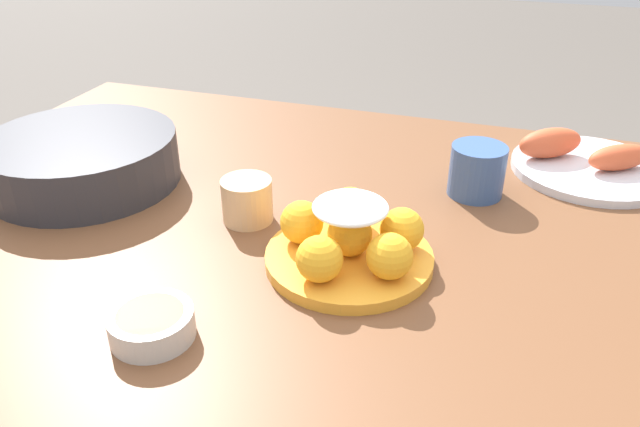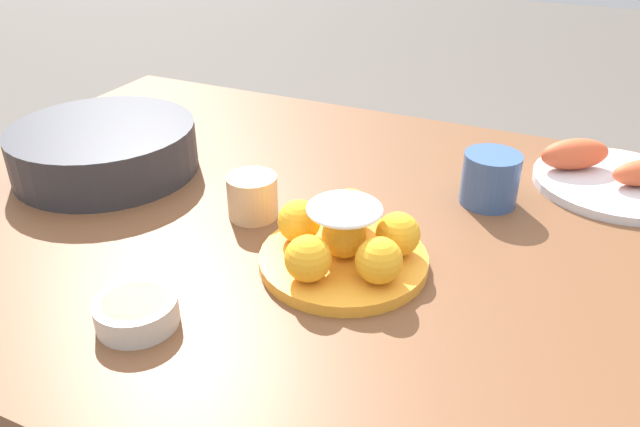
{
  "view_description": "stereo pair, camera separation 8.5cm",
  "coord_description": "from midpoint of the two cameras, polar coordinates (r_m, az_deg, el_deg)",
  "views": [
    {
      "loc": [
        -0.29,
        0.75,
        1.22
      ],
      "look_at": [
        -0.06,
        0.05,
        0.79
      ],
      "focal_mm": 35.0,
      "sensor_mm": 36.0,
      "label": 1
    },
    {
      "loc": [
        -0.37,
        0.72,
        1.22
      ],
      "look_at": [
        -0.06,
        0.05,
        0.79
      ],
      "focal_mm": 35.0,
      "sensor_mm": 36.0,
      "label": 2
    }
  ],
  "objects": [
    {
      "name": "dining_table",
      "position": [
        0.98,
        0.7,
        -5.24
      ],
      "size": [
        1.3,
        0.93,
        0.75
      ],
      "color": "brown",
      "rests_on": "ground_plane"
    },
    {
      "name": "cake_plate",
      "position": [
        0.8,
        5.36,
        -2.73
      ],
      "size": [
        0.22,
        0.22,
        0.09
      ],
      "color": "gold",
      "rests_on": "dining_table"
    },
    {
      "name": "serving_bowl",
      "position": [
        1.09,
        -17.11,
        5.73
      ],
      "size": [
        0.3,
        0.3,
        0.08
      ],
      "color": "#2D2D33",
      "rests_on": "dining_table"
    },
    {
      "name": "sauce_bowl",
      "position": [
        0.73,
        -13.24,
        -8.77
      ],
      "size": [
        0.09,
        0.09,
        0.03
      ],
      "color": "beige",
      "rests_on": "dining_table"
    },
    {
      "name": "seafood_platter",
      "position": [
        1.13,
        27.16,
        3.05
      ],
      "size": [
        0.26,
        0.26,
        0.07
      ],
      "color": "silver",
      "rests_on": "dining_table"
    },
    {
      "name": "cup_near",
      "position": [
        0.99,
        17.71,
        2.97
      ],
      "size": [
        0.09,
        0.09,
        0.08
      ],
      "color": "#38568E",
      "rests_on": "dining_table"
    },
    {
      "name": "cup_far",
      "position": [
        0.91,
        -3.55,
        1.5
      ],
      "size": [
        0.07,
        0.07,
        0.06
      ],
      "color": "#DBB27F",
      "rests_on": "dining_table"
    }
  ]
}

